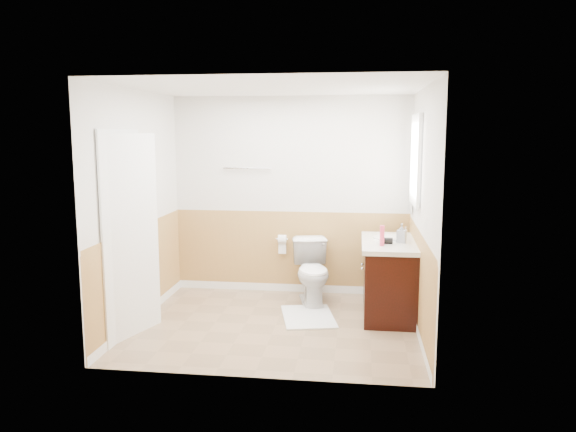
# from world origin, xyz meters

# --- Properties ---
(floor) EXTENTS (3.00, 3.00, 0.00)m
(floor) POSITION_xyz_m (0.00, 0.00, 0.00)
(floor) COLOR #8C7051
(floor) RESTS_ON ground
(ceiling) EXTENTS (3.00, 3.00, 0.00)m
(ceiling) POSITION_xyz_m (0.00, 0.00, 2.50)
(ceiling) COLOR white
(ceiling) RESTS_ON floor
(wall_back) EXTENTS (3.00, 0.00, 3.00)m
(wall_back) POSITION_xyz_m (0.00, 1.30, 1.25)
(wall_back) COLOR silver
(wall_back) RESTS_ON floor
(wall_front) EXTENTS (3.00, 0.00, 3.00)m
(wall_front) POSITION_xyz_m (0.00, -1.30, 1.25)
(wall_front) COLOR silver
(wall_front) RESTS_ON floor
(wall_left) EXTENTS (0.00, 3.00, 3.00)m
(wall_left) POSITION_xyz_m (-1.50, 0.00, 1.25)
(wall_left) COLOR silver
(wall_left) RESTS_ON floor
(wall_right) EXTENTS (0.00, 3.00, 3.00)m
(wall_right) POSITION_xyz_m (1.50, 0.00, 1.25)
(wall_right) COLOR silver
(wall_right) RESTS_ON floor
(wainscot_back) EXTENTS (3.00, 0.00, 3.00)m
(wainscot_back) POSITION_xyz_m (0.00, 1.29, 0.50)
(wainscot_back) COLOR tan
(wainscot_back) RESTS_ON floor
(wainscot_front) EXTENTS (3.00, 0.00, 3.00)m
(wainscot_front) POSITION_xyz_m (0.00, -1.29, 0.50)
(wainscot_front) COLOR tan
(wainscot_front) RESTS_ON floor
(wainscot_left) EXTENTS (0.00, 2.60, 2.60)m
(wainscot_left) POSITION_xyz_m (-1.49, 0.00, 0.50)
(wainscot_left) COLOR tan
(wainscot_left) RESTS_ON floor
(wainscot_right) EXTENTS (0.00, 2.60, 2.60)m
(wainscot_right) POSITION_xyz_m (1.49, 0.00, 0.50)
(wainscot_right) COLOR tan
(wainscot_right) RESTS_ON floor
(toilet) EXTENTS (0.58, 0.82, 0.76)m
(toilet) POSITION_xyz_m (0.32, 0.84, 0.38)
(toilet) COLOR white
(toilet) RESTS_ON floor
(bath_mat) EXTENTS (0.71, 0.90, 0.02)m
(bath_mat) POSITION_xyz_m (0.32, 0.28, 0.01)
(bath_mat) COLOR silver
(bath_mat) RESTS_ON floor
(vanity_cabinet) EXTENTS (0.55, 1.10, 0.80)m
(vanity_cabinet) POSITION_xyz_m (1.21, 0.51, 0.40)
(vanity_cabinet) COLOR black
(vanity_cabinet) RESTS_ON floor
(vanity_knob_left) EXTENTS (0.03, 0.03, 0.03)m
(vanity_knob_left) POSITION_xyz_m (0.91, 0.41, 0.55)
(vanity_knob_left) COLOR silver
(vanity_knob_left) RESTS_ON vanity_cabinet
(vanity_knob_right) EXTENTS (0.03, 0.03, 0.03)m
(vanity_knob_right) POSITION_xyz_m (0.91, 0.61, 0.55)
(vanity_knob_right) COLOR silver
(vanity_knob_right) RESTS_ON vanity_cabinet
(countertop) EXTENTS (0.60, 1.15, 0.05)m
(countertop) POSITION_xyz_m (1.20, 0.51, 0.83)
(countertop) COLOR white
(countertop) RESTS_ON vanity_cabinet
(sink_basin) EXTENTS (0.36, 0.36, 0.02)m
(sink_basin) POSITION_xyz_m (1.21, 0.66, 0.86)
(sink_basin) COLOR white
(sink_basin) RESTS_ON countertop
(faucet) EXTENTS (0.02, 0.02, 0.14)m
(faucet) POSITION_xyz_m (1.39, 0.66, 0.92)
(faucet) COLOR silver
(faucet) RESTS_ON countertop
(lotion_bottle) EXTENTS (0.05, 0.05, 0.22)m
(lotion_bottle) POSITION_xyz_m (1.11, 0.23, 0.96)
(lotion_bottle) COLOR #DD395A
(lotion_bottle) RESTS_ON countertop
(soap_dispenser) EXTENTS (0.12, 0.12, 0.21)m
(soap_dispenser) POSITION_xyz_m (1.33, 0.44, 0.96)
(soap_dispenser) COLOR gray
(soap_dispenser) RESTS_ON countertop
(hair_dryer_body) EXTENTS (0.14, 0.07, 0.07)m
(hair_dryer_body) POSITION_xyz_m (1.16, 0.34, 0.89)
(hair_dryer_body) COLOR black
(hair_dryer_body) RESTS_ON countertop
(hair_dryer_handle) EXTENTS (0.03, 0.03, 0.07)m
(hair_dryer_handle) POSITION_xyz_m (1.13, 0.36, 0.86)
(hair_dryer_handle) COLOR black
(hair_dryer_handle) RESTS_ON countertop
(mirror_panel) EXTENTS (0.02, 0.35, 0.90)m
(mirror_panel) POSITION_xyz_m (1.48, 1.10, 1.55)
(mirror_panel) COLOR silver
(mirror_panel) RESTS_ON wall_right
(window_frame) EXTENTS (0.04, 0.80, 1.00)m
(window_frame) POSITION_xyz_m (1.47, 0.59, 1.75)
(window_frame) COLOR white
(window_frame) RESTS_ON wall_right
(window_glass) EXTENTS (0.01, 0.70, 0.90)m
(window_glass) POSITION_xyz_m (1.49, 0.59, 1.75)
(window_glass) COLOR white
(window_glass) RESTS_ON wall_right
(door) EXTENTS (0.29, 0.78, 2.04)m
(door) POSITION_xyz_m (-1.40, -0.45, 1.02)
(door) COLOR white
(door) RESTS_ON wall_left
(door_frame) EXTENTS (0.02, 0.92, 2.10)m
(door_frame) POSITION_xyz_m (-1.48, -0.45, 1.03)
(door_frame) COLOR white
(door_frame) RESTS_ON wall_left
(door_knob) EXTENTS (0.06, 0.06, 0.06)m
(door_knob) POSITION_xyz_m (-1.34, -0.12, 0.95)
(door_knob) COLOR silver
(door_knob) RESTS_ON door
(towel_bar) EXTENTS (0.62, 0.02, 0.02)m
(towel_bar) POSITION_xyz_m (-0.55, 1.25, 1.60)
(towel_bar) COLOR silver
(towel_bar) RESTS_ON wall_back
(tp_holder_bar) EXTENTS (0.14, 0.02, 0.02)m
(tp_holder_bar) POSITION_xyz_m (-0.10, 1.23, 0.70)
(tp_holder_bar) COLOR silver
(tp_holder_bar) RESTS_ON wall_back
(tp_roll) EXTENTS (0.10, 0.11, 0.11)m
(tp_roll) POSITION_xyz_m (-0.10, 1.23, 0.70)
(tp_roll) COLOR white
(tp_roll) RESTS_ON tp_holder_bar
(tp_sheet) EXTENTS (0.10, 0.01, 0.16)m
(tp_sheet) POSITION_xyz_m (-0.10, 1.23, 0.59)
(tp_sheet) COLOR white
(tp_sheet) RESTS_ON tp_roll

